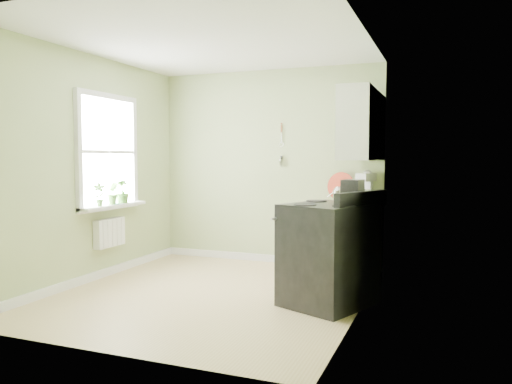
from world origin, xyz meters
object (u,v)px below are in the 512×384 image
(stand_mixer, at_px, (366,189))
(coffee_maker, at_px, (352,196))
(stove, at_px, (329,254))
(kettle, at_px, (338,195))

(stand_mixer, xyz_separation_m, coffee_maker, (0.04, -1.18, -0.01))
(stand_mixer, height_order, coffee_maker, stand_mixer)
(stand_mixer, bearing_deg, stove, -94.33)
(stove, bearing_deg, kettle, 98.28)
(stove, relative_size, coffee_maker, 3.41)
(stove, bearing_deg, stand_mixer, 85.67)
(stove, height_order, kettle, stove)
(stand_mixer, bearing_deg, coffee_maker, -88.14)
(stand_mixer, relative_size, kettle, 1.97)
(kettle, height_order, coffee_maker, coffee_maker)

